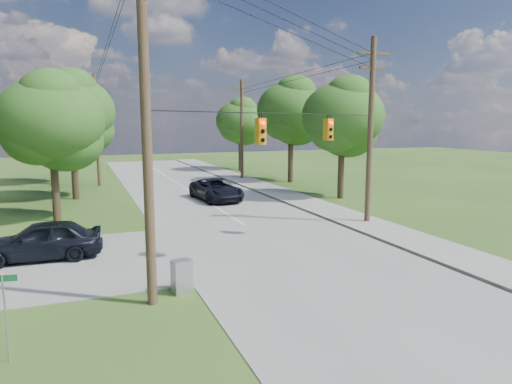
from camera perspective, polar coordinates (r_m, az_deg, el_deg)
name	(u,v)px	position (r m, az deg, el deg)	size (l,w,h in m)	color
ground	(286,289)	(16.50, 3.80, -12.03)	(140.00, 140.00, 0.00)	#2B4D19
main_road	(280,247)	(21.61, 3.03, -6.91)	(10.00, 100.00, 0.03)	gray
sidewalk_east	(397,234)	(25.01, 17.23, -5.01)	(2.60, 100.00, 0.12)	gray
pole_sw	(146,109)	(14.50, -13.63, 10.00)	(2.00, 0.32, 12.00)	#513929
pole_ne	(370,129)	(26.85, 14.11, 7.70)	(2.00, 0.32, 10.50)	#513929
pole_north_e	(242,129)	(46.60, -1.79, 7.91)	(2.00, 0.32, 10.00)	#513929
pole_north_w	(97,130)	(44.00, -19.28, 7.37)	(2.00, 0.32, 10.00)	#513929
power_lines	(226,63)	(26.95, -3.74, 15.80)	(13.93, 29.62, 4.93)	black
traffic_signals	(298,130)	(20.52, 5.24, 7.75)	(4.91, 3.27, 1.05)	orange
tree_w_near	(51,120)	(29.00, -24.27, 8.16)	(6.00, 6.00, 8.40)	#403120
tree_w_mid	(71,112)	(36.97, -22.13, 9.28)	(6.40, 6.40, 9.22)	#403120
tree_w_far	(50,117)	(47.03, -24.40, 8.51)	(6.00, 6.00, 8.73)	#403120
tree_e_near	(343,116)	(35.24, 10.77, 9.29)	(6.20, 6.20, 8.81)	#403120
tree_e_mid	(291,110)	(44.28, 4.42, 10.14)	(6.60, 6.60, 9.64)	#403120
tree_e_far	(240,121)	(55.01, -2.00, 8.87)	(5.80, 5.80, 8.32)	#403120
car_cross_dark	(42,240)	(21.52, -25.23, -5.46)	(1.98, 4.93, 1.68)	black
car_main_north	(216,189)	(34.23, -5.00, 0.31)	(2.64, 5.73, 1.59)	black
control_cabinet	(182,276)	(16.16, -9.25, -10.38)	(0.65, 0.47, 1.17)	#96999B
street_name_sign	(5,305)	(12.89, -28.91, -12.31)	(0.66, 0.15, 2.23)	#96999B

